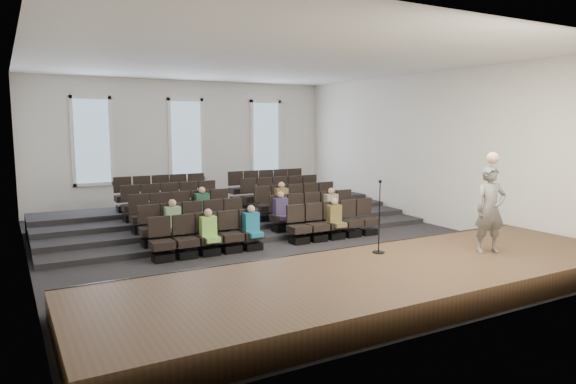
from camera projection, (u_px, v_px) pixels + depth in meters
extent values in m
plane|color=black|center=(266.00, 242.00, 14.50)|extent=(14.00, 14.00, 0.00)
cube|color=white|center=(265.00, 61.00, 13.84)|extent=(12.00, 14.00, 0.02)
cube|color=white|center=(186.00, 145.00, 20.24)|extent=(12.00, 0.04, 5.00)
cube|color=white|center=(466.00, 176.00, 8.10)|extent=(12.00, 0.04, 5.00)
cube|color=white|center=(21.00, 161.00, 11.26)|extent=(0.04, 14.00, 5.00)
cube|color=white|center=(427.00, 149.00, 17.08)|extent=(0.04, 14.00, 5.00)
cube|color=#41301B|center=(383.00, 281.00, 10.05)|extent=(11.80, 3.60, 0.50)
cube|color=black|center=(333.00, 260.00, 11.58)|extent=(11.80, 0.06, 0.52)
cube|color=black|center=(234.00, 225.00, 16.50)|extent=(11.80, 4.80, 0.15)
cube|color=black|center=(227.00, 220.00, 16.94)|extent=(11.80, 3.75, 0.30)
cube|color=black|center=(221.00, 216.00, 17.39)|extent=(11.80, 2.70, 0.45)
cube|color=black|center=(216.00, 211.00, 17.83)|extent=(11.80, 1.65, 0.60)
cube|color=black|center=(163.00, 257.00, 12.45)|extent=(0.47, 0.43, 0.20)
cube|color=black|center=(162.00, 245.00, 12.41)|extent=(0.55, 0.50, 0.19)
cube|color=black|center=(159.00, 227.00, 12.54)|extent=(0.55, 0.08, 0.50)
cube|color=black|center=(186.00, 254.00, 12.74)|extent=(0.47, 0.43, 0.20)
cube|color=black|center=(186.00, 242.00, 12.70)|extent=(0.55, 0.50, 0.19)
cube|color=black|center=(183.00, 224.00, 12.83)|extent=(0.55, 0.08, 0.50)
cube|color=black|center=(209.00, 251.00, 13.03)|extent=(0.47, 0.43, 0.20)
cube|color=black|center=(209.00, 239.00, 12.99)|extent=(0.55, 0.50, 0.19)
cube|color=black|center=(206.00, 222.00, 13.12)|extent=(0.55, 0.08, 0.50)
cube|color=black|center=(231.00, 248.00, 13.32)|extent=(0.47, 0.43, 0.20)
cube|color=black|center=(231.00, 237.00, 13.28)|extent=(0.55, 0.50, 0.19)
cube|color=black|center=(228.00, 220.00, 13.41)|extent=(0.55, 0.08, 0.50)
cube|color=black|center=(252.00, 246.00, 13.61)|extent=(0.47, 0.43, 0.20)
cube|color=black|center=(252.00, 234.00, 13.57)|extent=(0.55, 0.50, 0.19)
cube|color=black|center=(248.00, 218.00, 13.70)|extent=(0.55, 0.08, 0.50)
cube|color=black|center=(299.00, 240.00, 14.32)|extent=(0.47, 0.43, 0.20)
cube|color=black|center=(299.00, 229.00, 14.28)|extent=(0.55, 0.50, 0.19)
cube|color=black|center=(295.00, 213.00, 14.40)|extent=(0.55, 0.08, 0.50)
cube|color=black|center=(317.00, 238.00, 14.61)|extent=(0.47, 0.43, 0.20)
cube|color=black|center=(317.00, 227.00, 14.57)|extent=(0.55, 0.50, 0.19)
cube|color=black|center=(313.00, 212.00, 14.69)|extent=(0.55, 0.08, 0.50)
cube|color=black|center=(335.00, 235.00, 14.90)|extent=(0.47, 0.43, 0.20)
cube|color=black|center=(335.00, 225.00, 14.86)|extent=(0.55, 0.50, 0.19)
cube|color=black|center=(331.00, 210.00, 14.98)|extent=(0.55, 0.08, 0.50)
cube|color=black|center=(351.00, 233.00, 15.19)|extent=(0.47, 0.43, 0.20)
cube|color=black|center=(352.00, 223.00, 15.15)|extent=(0.55, 0.50, 0.19)
cube|color=black|center=(348.00, 208.00, 15.27)|extent=(0.55, 0.08, 0.50)
cube|color=black|center=(368.00, 231.00, 15.48)|extent=(0.47, 0.43, 0.20)
cube|color=black|center=(368.00, 221.00, 15.44)|extent=(0.55, 0.50, 0.19)
cube|color=black|center=(364.00, 207.00, 15.56)|extent=(0.55, 0.08, 0.50)
cube|color=black|center=(151.00, 242.00, 13.34)|extent=(0.47, 0.43, 0.20)
cube|color=black|center=(151.00, 231.00, 13.30)|extent=(0.55, 0.50, 0.19)
cube|color=black|center=(148.00, 214.00, 13.43)|extent=(0.55, 0.08, 0.50)
cube|color=black|center=(174.00, 240.00, 13.63)|extent=(0.47, 0.43, 0.20)
cube|color=black|center=(173.00, 229.00, 13.59)|extent=(0.55, 0.50, 0.19)
cube|color=black|center=(171.00, 212.00, 13.72)|extent=(0.55, 0.08, 0.50)
cube|color=black|center=(195.00, 238.00, 13.92)|extent=(0.47, 0.43, 0.20)
cube|color=black|center=(195.00, 226.00, 13.88)|extent=(0.55, 0.50, 0.19)
cube|color=black|center=(192.00, 210.00, 14.01)|extent=(0.55, 0.08, 0.50)
cube|color=black|center=(216.00, 235.00, 14.21)|extent=(0.47, 0.43, 0.20)
cube|color=black|center=(216.00, 224.00, 14.17)|extent=(0.55, 0.50, 0.19)
cube|color=black|center=(213.00, 209.00, 14.30)|extent=(0.55, 0.08, 0.50)
cube|color=black|center=(236.00, 233.00, 14.50)|extent=(0.47, 0.43, 0.20)
cube|color=black|center=(236.00, 222.00, 14.46)|extent=(0.55, 0.50, 0.19)
cube|color=black|center=(233.00, 207.00, 14.59)|extent=(0.55, 0.08, 0.50)
cube|color=black|center=(281.00, 228.00, 15.21)|extent=(0.47, 0.43, 0.20)
cube|color=black|center=(281.00, 218.00, 15.16)|extent=(0.55, 0.50, 0.19)
cube|color=black|center=(278.00, 203.00, 15.29)|extent=(0.55, 0.08, 0.50)
cube|color=black|center=(299.00, 226.00, 15.50)|extent=(0.47, 0.43, 0.20)
cube|color=black|center=(299.00, 216.00, 15.45)|extent=(0.55, 0.50, 0.19)
cube|color=black|center=(295.00, 202.00, 15.58)|extent=(0.55, 0.08, 0.50)
cube|color=black|center=(315.00, 224.00, 15.79)|extent=(0.47, 0.43, 0.20)
cube|color=black|center=(315.00, 214.00, 15.75)|extent=(0.55, 0.50, 0.19)
cube|color=black|center=(312.00, 200.00, 15.87)|extent=(0.55, 0.08, 0.50)
cube|color=black|center=(332.00, 222.00, 16.08)|extent=(0.47, 0.43, 0.20)
cube|color=black|center=(332.00, 213.00, 16.04)|extent=(0.55, 0.50, 0.19)
cube|color=black|center=(328.00, 199.00, 16.16)|extent=(0.55, 0.08, 0.50)
cube|color=black|center=(347.00, 221.00, 16.37)|extent=(0.47, 0.43, 0.20)
cube|color=black|center=(347.00, 211.00, 16.33)|extent=(0.55, 0.50, 0.19)
cube|color=black|center=(344.00, 198.00, 16.45)|extent=(0.55, 0.08, 0.50)
cube|color=black|center=(141.00, 230.00, 14.23)|extent=(0.47, 0.42, 0.20)
cube|color=black|center=(141.00, 219.00, 14.19)|extent=(0.55, 0.50, 0.19)
cube|color=black|center=(139.00, 203.00, 14.32)|extent=(0.55, 0.08, 0.50)
cube|color=black|center=(163.00, 228.00, 14.52)|extent=(0.47, 0.42, 0.20)
cube|color=black|center=(162.00, 217.00, 14.48)|extent=(0.55, 0.50, 0.19)
cube|color=black|center=(160.00, 201.00, 14.61)|extent=(0.55, 0.08, 0.50)
cube|color=black|center=(183.00, 226.00, 14.81)|extent=(0.47, 0.42, 0.20)
cube|color=black|center=(183.00, 215.00, 14.77)|extent=(0.55, 0.50, 0.19)
cube|color=black|center=(180.00, 200.00, 14.90)|extent=(0.55, 0.08, 0.50)
cube|color=black|center=(203.00, 224.00, 15.10)|extent=(0.47, 0.42, 0.20)
cube|color=black|center=(203.00, 213.00, 15.06)|extent=(0.55, 0.50, 0.19)
cube|color=black|center=(200.00, 199.00, 15.19)|extent=(0.55, 0.08, 0.50)
cube|color=black|center=(222.00, 222.00, 15.39)|extent=(0.47, 0.42, 0.20)
cube|color=black|center=(222.00, 212.00, 15.35)|extent=(0.55, 0.50, 0.19)
cube|color=black|center=(219.00, 197.00, 15.48)|extent=(0.55, 0.08, 0.50)
cube|color=black|center=(265.00, 217.00, 16.09)|extent=(0.47, 0.42, 0.20)
cube|color=black|center=(265.00, 208.00, 16.05)|extent=(0.55, 0.50, 0.19)
cube|color=black|center=(262.00, 194.00, 16.18)|extent=(0.55, 0.08, 0.50)
cube|color=black|center=(282.00, 216.00, 16.38)|extent=(0.47, 0.42, 0.20)
cube|color=black|center=(282.00, 206.00, 16.34)|extent=(0.55, 0.50, 0.19)
cube|color=black|center=(279.00, 193.00, 16.47)|extent=(0.55, 0.08, 0.50)
cube|color=black|center=(298.00, 214.00, 16.67)|extent=(0.47, 0.42, 0.20)
cube|color=black|center=(298.00, 205.00, 16.63)|extent=(0.55, 0.50, 0.19)
cube|color=black|center=(295.00, 192.00, 16.76)|extent=(0.55, 0.08, 0.50)
cube|color=black|center=(314.00, 213.00, 16.97)|extent=(0.47, 0.42, 0.20)
cube|color=black|center=(314.00, 203.00, 16.92)|extent=(0.55, 0.50, 0.19)
cube|color=black|center=(311.00, 190.00, 17.05)|extent=(0.55, 0.08, 0.50)
cube|color=black|center=(329.00, 211.00, 17.26)|extent=(0.47, 0.42, 0.20)
cube|color=black|center=(329.00, 202.00, 17.21)|extent=(0.55, 0.50, 0.19)
cube|color=black|center=(326.00, 189.00, 17.34)|extent=(0.55, 0.08, 0.50)
cube|color=black|center=(133.00, 218.00, 15.12)|extent=(0.47, 0.42, 0.20)
cube|color=black|center=(132.00, 208.00, 15.08)|extent=(0.55, 0.50, 0.19)
cube|color=black|center=(130.00, 193.00, 15.21)|extent=(0.55, 0.08, 0.50)
cube|color=black|center=(153.00, 217.00, 15.41)|extent=(0.47, 0.42, 0.20)
cube|color=black|center=(153.00, 206.00, 15.37)|extent=(0.55, 0.50, 0.19)
cube|color=black|center=(150.00, 192.00, 15.50)|extent=(0.55, 0.08, 0.50)
cube|color=black|center=(173.00, 215.00, 15.70)|extent=(0.47, 0.42, 0.20)
cube|color=black|center=(172.00, 205.00, 15.66)|extent=(0.55, 0.50, 0.19)
cube|color=black|center=(170.00, 191.00, 15.79)|extent=(0.55, 0.08, 0.50)
cube|color=black|center=(191.00, 213.00, 15.99)|extent=(0.47, 0.42, 0.20)
cube|color=black|center=(191.00, 203.00, 15.95)|extent=(0.55, 0.50, 0.19)
cube|color=black|center=(189.00, 190.00, 16.08)|extent=(0.55, 0.08, 0.50)
cube|color=black|center=(210.00, 212.00, 16.28)|extent=(0.47, 0.42, 0.20)
cube|color=black|center=(209.00, 202.00, 16.24)|extent=(0.55, 0.50, 0.19)
cube|color=black|center=(207.00, 188.00, 16.37)|extent=(0.55, 0.08, 0.50)
cube|color=black|center=(251.00, 208.00, 16.98)|extent=(0.47, 0.42, 0.20)
cube|color=black|center=(251.00, 199.00, 16.94)|extent=(0.55, 0.50, 0.19)
cube|color=black|center=(248.00, 186.00, 17.07)|extent=(0.55, 0.08, 0.50)
cube|color=black|center=(267.00, 207.00, 17.27)|extent=(0.47, 0.42, 0.20)
cube|color=black|center=(267.00, 197.00, 17.23)|extent=(0.55, 0.50, 0.19)
cube|color=black|center=(264.00, 185.00, 17.36)|extent=(0.55, 0.08, 0.50)
cube|color=black|center=(283.00, 205.00, 17.56)|extent=(0.47, 0.42, 0.20)
cube|color=black|center=(283.00, 196.00, 17.52)|extent=(0.55, 0.50, 0.19)
cube|color=black|center=(280.00, 184.00, 17.65)|extent=(0.55, 0.08, 0.50)
cube|color=black|center=(298.00, 204.00, 17.85)|extent=(0.47, 0.42, 0.20)
cube|color=black|center=(298.00, 195.00, 17.81)|extent=(0.55, 0.50, 0.19)
cube|color=black|center=(295.00, 183.00, 17.94)|extent=(0.55, 0.08, 0.50)
cube|color=black|center=(312.00, 203.00, 18.14)|extent=(0.47, 0.42, 0.20)
cube|color=black|center=(312.00, 194.00, 18.10)|extent=(0.55, 0.50, 0.19)
cube|color=black|center=(309.00, 182.00, 18.23)|extent=(0.55, 0.08, 0.50)
cube|color=black|center=(125.00, 208.00, 16.01)|extent=(0.47, 0.42, 0.20)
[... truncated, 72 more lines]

